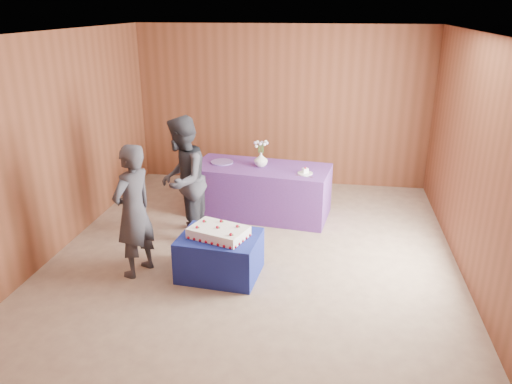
% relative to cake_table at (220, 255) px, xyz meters
% --- Properties ---
extents(ground, '(6.00, 6.00, 0.00)m').
position_rel_cake_table_xyz_m(ground, '(0.32, 0.43, -0.25)').
color(ground, gray).
rests_on(ground, ground).
extents(room_shell, '(5.04, 6.04, 2.72)m').
position_rel_cake_table_xyz_m(room_shell, '(0.32, 0.43, 1.55)').
color(room_shell, brown).
rests_on(room_shell, ground).
extents(cake_table, '(0.96, 0.77, 0.50)m').
position_rel_cake_table_xyz_m(cake_table, '(0.00, 0.00, 0.00)').
color(cake_table, navy).
rests_on(cake_table, ground).
extents(serving_table, '(2.09, 1.14, 0.75)m').
position_rel_cake_table_xyz_m(serving_table, '(0.20, 1.89, 0.12)').
color(serving_table, '#603187').
rests_on(serving_table, ground).
extents(sheet_cake, '(0.75, 0.62, 0.15)m').
position_rel_cake_table_xyz_m(sheet_cake, '(-0.00, -0.02, 0.31)').
color(sheet_cake, white).
rests_on(sheet_cake, cake_table).
extents(vase, '(0.23, 0.23, 0.21)m').
position_rel_cake_table_xyz_m(vase, '(0.19, 1.90, 0.60)').
color(vase, white).
rests_on(vase, serving_table).
extents(flower_spray, '(0.22, 0.22, 0.16)m').
position_rel_cake_table_xyz_m(flower_spray, '(0.19, 1.90, 0.84)').
color(flower_spray, '#306327').
rests_on(flower_spray, vase).
extents(platter, '(0.40, 0.40, 0.02)m').
position_rel_cake_table_xyz_m(platter, '(-0.41, 1.98, 0.51)').
color(platter, '#6C51A3').
rests_on(platter, serving_table).
extents(plate, '(0.25, 0.25, 0.01)m').
position_rel_cake_table_xyz_m(plate, '(0.86, 1.67, 0.51)').
color(plate, silver).
rests_on(plate, serving_table).
extents(cake_slice, '(0.10, 0.10, 0.09)m').
position_rel_cake_table_xyz_m(cake_slice, '(0.86, 1.66, 0.55)').
color(cake_slice, white).
rests_on(cake_slice, plate).
extents(knife, '(0.26, 0.09, 0.00)m').
position_rel_cake_table_xyz_m(knife, '(0.86, 1.54, 0.50)').
color(knife, silver).
rests_on(knife, serving_table).
extents(guest_left, '(0.55, 0.67, 1.57)m').
position_rel_cake_table_xyz_m(guest_left, '(-0.97, -0.10, 0.54)').
color(guest_left, '#33333C').
rests_on(guest_left, ground).
extents(guest_right, '(0.66, 0.84, 1.68)m').
position_rel_cake_table_xyz_m(guest_right, '(-0.69, 0.87, 0.59)').
color(guest_right, '#33343E').
rests_on(guest_right, ground).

